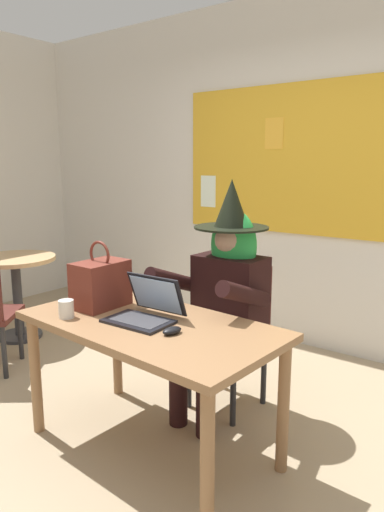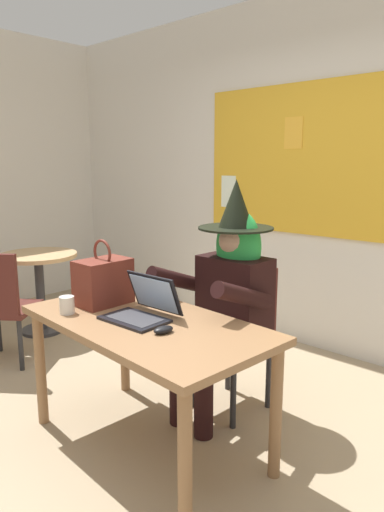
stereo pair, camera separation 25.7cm
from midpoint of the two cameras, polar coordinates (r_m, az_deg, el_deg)
name	(u,v)px [view 2 (the right image)]	position (r m, az deg, el deg)	size (l,w,h in m)	color
ground_plane	(148,456)	(2.68, -2.38, -23.33)	(24.00, 24.00, 0.00)	tan
wall_back_bulletin	(337,174)	(3.88, 19.14, 9.42)	(6.48, 2.12, 2.86)	silver
desk_main	(146,337)	(2.47, -2.68, -9.89)	(1.41, 0.80, 0.73)	#8E6642
chair_at_desk	(240,328)	(2.99, 8.32, -8.74)	(0.44, 0.44, 0.90)	#4C1E19
person_costumed	(228,288)	(2.81, 6.98, -3.89)	(0.60, 0.69, 1.43)	black
laptop	(142,309)	(2.45, -3.13, -6.50)	(0.35, 0.32, 0.22)	black
computer_mouse	(163,330)	(2.25, -0.23, -9.04)	(0.06, 0.10, 0.03)	black
handbag	(103,281)	(2.70, -8.12, -3.09)	(0.20, 0.30, 0.38)	maroon
coffee_mug	(67,305)	(2.58, -12.29, -5.91)	(0.08, 0.08, 0.10)	silver
side_table_round	(39,275)	(4.38, -16.59, -2.26)	(0.68, 0.68, 0.73)	tan
chair_spare_by_window	(1,302)	(3.75, -20.49, -5.36)	(0.59, 0.59, 0.89)	#4C1E19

